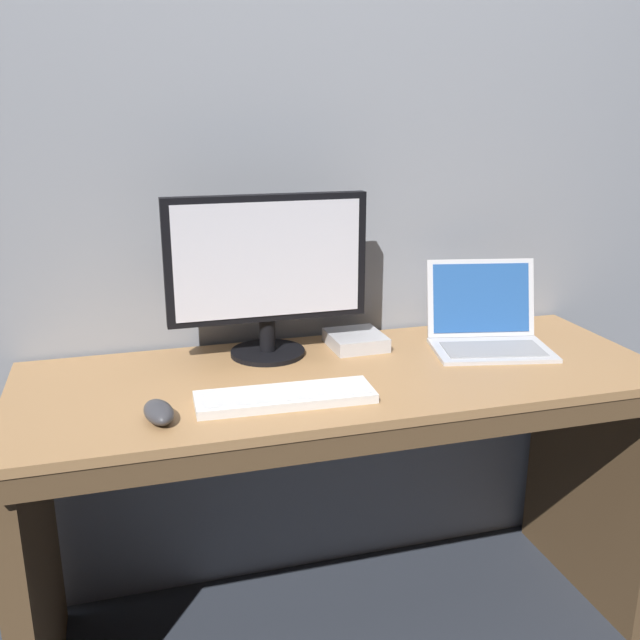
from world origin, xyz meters
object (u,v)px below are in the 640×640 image
computer_mouse (159,412)px  external_monitor (267,268)px  wired_keyboard (285,397)px  external_drive_box (356,340)px  laptop_silver (486,324)px

computer_mouse → external_monitor: bearing=37.3°
wired_keyboard → external_drive_box: bearing=49.0°
external_monitor → wired_keyboard: (-0.03, -0.30, -0.23)m
wired_keyboard → computer_mouse: size_ratio=3.58×
external_monitor → external_drive_box: (0.25, 0.01, -0.22)m
computer_mouse → external_drive_box: size_ratio=0.72×
laptop_silver → external_monitor: external_monitor is taller
laptop_silver → wired_keyboard: size_ratio=0.88×
wired_keyboard → external_drive_box: (0.27, 0.32, 0.01)m
external_monitor → external_drive_box: size_ratio=3.30×
external_drive_box → external_monitor: bearing=-176.7°
computer_mouse → external_drive_box: 0.65m
laptop_silver → external_drive_box: 0.36m
wired_keyboard → external_drive_box: 0.42m
external_monitor → wired_keyboard: size_ratio=1.28×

